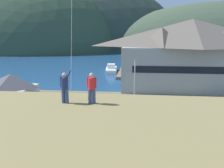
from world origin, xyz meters
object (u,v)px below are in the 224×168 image
parked_car_front_row_end (180,107)px  person_kite_flyer (65,87)px  storage_shed_near_lot (12,91)px  parked_car_back_row_left (128,123)px  parked_car_lone_by_shed (177,127)px  parked_car_back_row_right (121,108)px  parking_light_pole (135,79)px  parked_car_front_row_red (85,103)px  person_companion (92,87)px  harbor_lodge (191,52)px  parked_car_mid_row_far (1,120)px  moored_boat_wharfside (111,69)px  parked_car_corner_spot (81,122)px  parked_car_mid_row_center (222,112)px  wharf_dock (125,73)px

parked_car_front_row_end → person_kite_flyer: bearing=-120.2°
storage_shed_near_lot → parked_car_front_row_end: (21.17, 0.28, -1.41)m
storage_shed_near_lot → parked_car_back_row_left: 16.29m
storage_shed_near_lot → parked_car_lone_by_shed: size_ratio=1.34×
parked_car_front_row_end → parked_car_lone_by_shed: same height
parked_car_back_row_right → parking_light_pole: parking_light_pole is taller
parked_car_back_row_right → person_kite_flyer: (-2.18, -14.46, 5.85)m
parked_car_front_row_red → person_companion: size_ratio=2.46×
harbor_lodge → parking_light_pole: bearing=-130.5°
storage_shed_near_lot → parked_car_lone_by_shed: storage_shed_near_lot is taller
parked_car_front_row_red → parked_car_mid_row_far: bearing=-136.5°
moored_boat_wharfside → parked_car_back_row_right: (4.75, -32.71, 0.34)m
parked_car_back_row_right → person_companion: person_companion is taller
moored_boat_wharfside → parked_car_front_row_red: size_ratio=1.99×
moored_boat_wharfside → parked_car_lone_by_shed: size_ratio=1.99×
parked_car_back_row_right → parked_car_mid_row_far: same height
storage_shed_near_lot → parked_car_corner_spot: size_ratio=1.33×
person_kite_flyer → parked_car_back_row_left: bearing=71.8°
parked_car_back_row_right → parked_car_corner_spot: size_ratio=0.99×
parked_car_mid_row_far → parked_car_back_row_left: (13.14, 0.57, 0.00)m
parked_car_back_row_right → parked_car_mid_row_center: same height
parked_car_back_row_right → parked_car_mid_row_far: 13.13m
parked_car_front_row_red → parked_car_lone_by_shed: same height
harbor_lodge → parked_car_lone_by_shed: size_ratio=5.92×
parked_car_corner_spot → parked_car_front_row_red: bearing=98.6°
parked_car_corner_spot → parked_car_back_row_left: (4.75, 0.36, 0.00)m
parked_car_front_row_red → person_kite_flyer: 17.50m
parked_car_back_row_right → parked_car_mid_row_center: 11.52m
wharf_dock → parked_car_mid_row_center: bearing=-67.3°
parked_car_front_row_end → parked_car_mid_row_far: (-19.14, -6.61, 0.00)m
harbor_lodge → parked_car_back_row_left: (-10.11, -20.80, -5.40)m
parked_car_front_row_red → moored_boat_wharfside: bearing=90.1°
storage_shed_near_lot → moored_boat_wharfside: bearing=73.5°
parked_car_back_row_left → harbor_lodge: bearing=64.1°
person_kite_flyer → person_companion: (1.52, 0.07, -0.02)m
moored_boat_wharfside → parked_car_corner_spot: bearing=-88.4°
moored_boat_wharfside → parked_car_mid_row_center: (16.27, -32.74, 0.34)m
moored_boat_wharfside → parked_car_front_row_red: (0.04, -30.87, 0.34)m
person_kite_flyer → person_companion: size_ratio=1.07×
harbor_lodge → person_kite_flyer: (-13.35, -30.67, 0.45)m
parked_car_corner_spot → parked_car_back_row_left: size_ratio=0.99×
parked_car_mid_row_far → harbor_lodge: bearing=42.6°
parked_car_corner_spot → parked_car_back_row_left: bearing=4.3°
wharf_dock → parked_car_lone_by_shed: bearing=-79.2°
moored_boat_wharfside → person_kite_flyer: size_ratio=4.59×
parked_car_front_row_end → person_kite_flyer: size_ratio=2.34×
parked_car_mid_row_center → parked_car_corner_spot: same height
moored_boat_wharfside → parked_car_front_row_end: 33.41m
harbor_lodge → storage_shed_near_lot: (-25.27, -15.03, -3.99)m
parked_car_mid_row_far → person_kite_flyer: 14.79m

